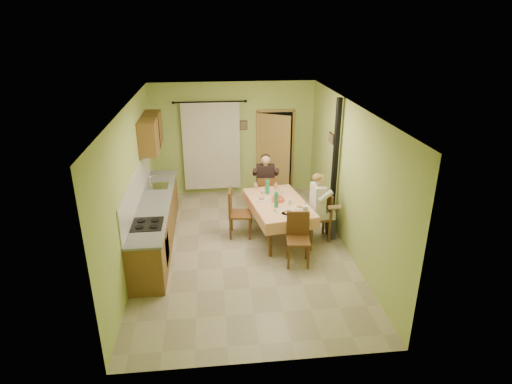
{
  "coord_description": "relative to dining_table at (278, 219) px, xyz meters",
  "views": [
    {
      "loc": [
        -0.55,
        -7.32,
        4.22
      ],
      "look_at": [
        0.25,
        0.1,
        1.15
      ],
      "focal_mm": 30.0,
      "sensor_mm": 36.0,
      "label": 1
    }
  ],
  "objects": [
    {
      "name": "room_shell",
      "position": [
        -0.75,
        -0.47,
        1.44
      ],
      "size": [
        4.04,
        6.04,
        2.82
      ],
      "color": "#B2CB68",
      "rests_on": "ground"
    },
    {
      "name": "doorway",
      "position": [
        0.27,
        2.41,
        0.67
      ],
      "size": [
        0.96,
        0.46,
        2.15
      ],
      "color": "black",
      "rests_on": "ground"
    },
    {
      "name": "kitchen_run",
      "position": [
        -2.46,
        -0.07,
        0.1
      ],
      "size": [
        0.64,
        3.64,
        1.56
      ],
      "color": "brown",
      "rests_on": "ground"
    },
    {
      "name": "picture_right",
      "position": [
        1.22,
        0.73,
        1.47
      ],
      "size": [
        0.03,
        0.31,
        0.21
      ],
      "primitive_type": "cube",
      "color": "brown",
      "rests_on": "room_shell"
    },
    {
      "name": "stove_flue",
      "position": [
        1.15,
        0.13,
        0.64
      ],
      "size": [
        0.24,
        0.24,
        2.8
      ],
      "color": "black",
      "rests_on": "ground"
    },
    {
      "name": "chair_near",
      "position": [
        0.19,
        -1.11,
        -0.09
      ],
      "size": [
        0.46,
        0.46,
        0.97
      ],
      "rotation": [
        0.0,
        0.0,
        3.02
      ],
      "color": "brown",
      "rests_on": "ground"
    },
    {
      "name": "upper_cabinets",
      "position": [
        -2.57,
        1.23,
        1.57
      ],
      "size": [
        0.35,
        1.4,
        0.7
      ],
      "primitive_type": "cube",
      "color": "brown",
      "rests_on": "room_shell"
    },
    {
      "name": "chair_left",
      "position": [
        -0.79,
        0.1,
        -0.09
      ],
      "size": [
        0.5,
        0.5,
        1.02
      ],
      "rotation": [
        0.0,
        0.0,
        -1.69
      ],
      "color": "brown",
      "rests_on": "ground"
    },
    {
      "name": "curtain",
      "position": [
        -1.3,
        2.43,
        0.88
      ],
      "size": [
        1.7,
        0.07,
        2.22
      ],
      "color": "black",
      "rests_on": "ground"
    },
    {
      "name": "picture_back",
      "position": [
        -0.5,
        2.5,
        1.37
      ],
      "size": [
        0.19,
        0.03,
        0.23
      ],
      "primitive_type": "cube",
      "color": "black",
      "rests_on": "room_shell"
    },
    {
      "name": "tableware",
      "position": [
        0.03,
        -0.1,
        0.45
      ],
      "size": [
        0.94,
        1.6,
        0.33
      ],
      "color": "white",
      "rests_on": "dining_table"
    },
    {
      "name": "chair_right",
      "position": [
        0.79,
        -0.22,
        -0.09
      ],
      "size": [
        0.46,
        0.46,
        0.99
      ],
      "rotation": [
        0.0,
        0.0,
        1.65
      ],
      "color": "brown",
      "rests_on": "ground"
    },
    {
      "name": "chair_far",
      "position": [
        -0.13,
        1.06,
        -0.09
      ],
      "size": [
        0.41,
        0.41,
        0.94
      ],
      "rotation": [
        0.0,
        0.0,
        -0.08
      ],
      "color": "brown",
      "rests_on": "ground"
    },
    {
      "name": "man_far",
      "position": [
        -0.13,
        1.07,
        0.5
      ],
      "size": [
        0.6,
        0.49,
        1.39
      ],
      "rotation": [
        0.0,
        0.0,
        -0.08
      ],
      "color": "black",
      "rests_on": "chair_far"
    },
    {
      "name": "dining_table",
      "position": [
        0.0,
        0.0,
        0.0
      ],
      "size": [
        1.33,
        1.93,
        0.76
      ],
      "rotation": [
        0.0,
        0.0,
        0.16
      ],
      "color": "#F0AB7B",
      "rests_on": "ground"
    },
    {
      "name": "man_right",
      "position": [
        0.78,
        -0.22,
        0.5
      ],
      "size": [
        0.48,
        0.6,
        1.39
      ],
      "rotation": [
        0.0,
        0.0,
        1.65
      ],
      "color": "silver",
      "rests_on": "chair_right"
    },
    {
      "name": "floor",
      "position": [
        -0.75,
        -0.47,
        -0.38
      ],
      "size": [
        4.0,
        6.0,
        0.01
      ],
      "primitive_type": "cube",
      "color": "tan",
      "rests_on": "ground"
    }
  ]
}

